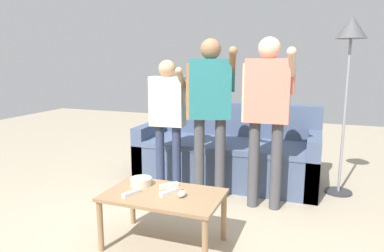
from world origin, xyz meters
TOP-DOWN VIEW (x-y plane):
  - ground_plane at (0.00, 0.00)m, footprint 12.00×12.00m
  - couch at (0.13, 1.64)m, footprint 2.08×0.86m
  - coffee_table at (0.05, -0.02)m, footprint 0.88×0.54m
  - snack_bowl at (-0.19, 0.08)m, footprint 0.17×0.17m
  - game_remote_nunchuk at (0.21, -0.04)m, footprint 0.06×0.09m
  - floor_lamp at (1.37, 1.60)m, footprint 0.30×0.30m
  - player_left at (-0.35, 0.98)m, footprint 0.43×0.29m
  - player_center at (0.11, 0.97)m, footprint 0.52×0.33m
  - player_right at (0.66, 0.95)m, footprint 0.49×0.35m
  - game_remote_wand_near at (-0.16, -0.14)m, footprint 0.09×0.16m
  - game_remote_wand_far at (0.10, -0.02)m, footprint 0.10×0.16m
  - game_remote_wand_spare at (0.04, 0.11)m, footprint 0.13×0.14m

SIDE VIEW (x-z plane):
  - ground_plane at x=0.00m, z-range 0.00..0.00m
  - couch at x=0.13m, z-range -0.14..0.76m
  - coffee_table at x=0.05m, z-range 0.15..0.57m
  - game_remote_wand_far at x=0.10m, z-range 0.42..0.45m
  - game_remote_wand_near at x=-0.16m, z-range 0.42..0.45m
  - game_remote_wand_spare at x=0.04m, z-range 0.42..0.45m
  - game_remote_nunchuk at x=0.21m, z-range 0.42..0.47m
  - snack_bowl at x=-0.19m, z-range 0.42..0.48m
  - player_left at x=-0.35m, z-range 0.18..1.59m
  - player_center at x=0.11m, z-range 0.21..1.82m
  - player_right at x=0.66m, z-range 0.21..1.82m
  - floor_lamp at x=1.37m, z-range 0.64..2.48m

